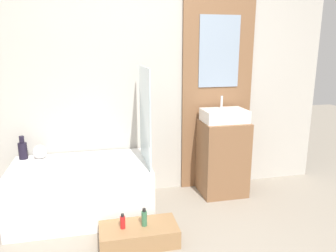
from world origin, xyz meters
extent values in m
cube|color=#B7B2A8|center=(0.00, 1.58, 1.30)|extent=(4.20, 0.06, 2.60)
cube|color=brown|center=(0.84, 1.53, 1.30)|extent=(0.81, 0.03, 2.60)
cube|color=#8C9EB2|center=(0.84, 1.51, 1.56)|extent=(0.46, 0.01, 0.77)
cube|color=white|center=(-0.69, 1.14, 0.26)|extent=(1.31, 0.79, 0.52)
cube|color=silver|center=(-0.69, 1.14, 0.51)|extent=(1.02, 0.55, 0.01)
cube|color=silver|center=(-0.06, 1.08, 0.98)|extent=(0.01, 0.63, 0.92)
cube|color=#997047|center=(-0.21, 0.51, 0.08)|extent=(0.65, 0.33, 0.16)
cube|color=brown|center=(0.84, 1.30, 0.41)|extent=(0.49, 0.43, 0.83)
cube|color=white|center=(0.84, 1.30, 0.89)|extent=(0.46, 0.33, 0.13)
cylinder|color=silver|center=(0.84, 1.39, 1.03)|extent=(0.02, 0.02, 0.14)
cylinder|color=black|center=(-1.25, 1.44, 0.60)|extent=(0.09, 0.09, 0.17)
cylinder|color=black|center=(-1.25, 1.44, 0.72)|extent=(0.05, 0.05, 0.07)
sphere|color=white|center=(-1.08, 1.41, 0.59)|extent=(0.14, 0.14, 0.14)
cylinder|color=red|center=(-0.35, 0.51, 0.21)|extent=(0.04, 0.04, 0.11)
cylinder|color=black|center=(-0.35, 0.51, 0.27)|extent=(0.03, 0.03, 0.02)
cylinder|color=#38704C|center=(-0.17, 0.51, 0.22)|extent=(0.05, 0.05, 0.13)
cylinder|color=black|center=(-0.17, 0.51, 0.30)|extent=(0.03, 0.03, 0.03)
camera|label=1|loc=(-0.52, -1.93, 1.63)|focal=35.00mm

